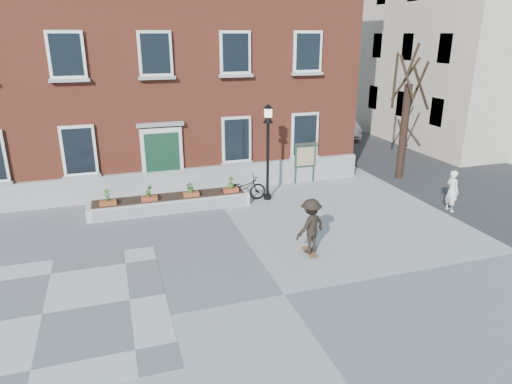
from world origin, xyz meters
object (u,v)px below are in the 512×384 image
object	(u,v)px
lamp_post	(268,139)
notice_board	(305,156)
parked_car	(341,125)
skateboarder	(311,226)
bicycle	(242,189)
bystander	(452,191)

from	to	relation	value
lamp_post	notice_board	bearing A→B (deg)	34.15
lamp_post	notice_board	xyz separation A→B (m)	(2.37, 1.61, -1.28)
parked_car	notice_board	world-z (taller)	notice_board
lamp_post	skateboarder	distance (m)	5.39
bicycle	bystander	size ratio (longest dim) A/B	1.24
bystander	parked_car	bearing A→B (deg)	-10.39
parked_car	lamp_post	world-z (taller)	lamp_post
bicycle	parked_car	distance (m)	14.11
bicycle	bystander	xyz separation A→B (m)	(7.39, -3.52, 0.28)
skateboarder	parked_car	bearing A→B (deg)	59.14
bicycle	notice_board	size ratio (longest dim) A/B	1.08
bicycle	lamp_post	xyz separation A→B (m)	(1.07, -0.08, 2.01)
parked_car	notice_board	xyz separation A→B (m)	(-6.39, -8.59, 0.51)
lamp_post	bicycle	bearing A→B (deg)	175.64
skateboarder	bystander	bearing A→B (deg)	14.18
bystander	skateboarder	size ratio (longest dim) A/B	0.90
parked_car	notice_board	bearing A→B (deg)	-113.28
bystander	skateboarder	world-z (taller)	skateboarder
skateboarder	bicycle	bearing A→B (deg)	97.36
bicycle	lamp_post	world-z (taller)	lamp_post
parked_car	bystander	distance (m)	13.85
lamp_post	notice_board	size ratio (longest dim) A/B	2.10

